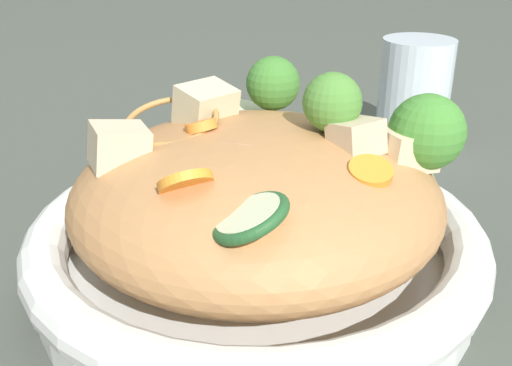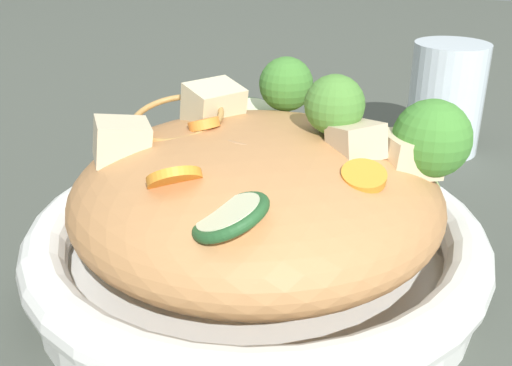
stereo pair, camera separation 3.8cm
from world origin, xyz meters
The scene contains 8 objects.
ground_plane centered at (0.00, 0.00, 0.00)m, with size 3.00×3.00×0.00m, color #454A41.
serving_bowl centered at (0.00, 0.00, 0.02)m, with size 0.30×0.30×0.05m.
noodle_heap centered at (0.00, 0.00, 0.06)m, with size 0.24×0.24×0.09m.
broccoli_florets centered at (-0.05, 0.05, 0.11)m, with size 0.12×0.18×0.07m.
carrot_coins centered at (0.04, 0.01, 0.10)m, with size 0.10×0.14×0.02m.
zucchini_slices centered at (0.01, 0.00, 0.09)m, with size 0.22×0.11×0.03m.
chicken_chunks centered at (-0.01, 0.00, 0.10)m, with size 0.11×0.21×0.04m.
drinking_glass centered at (-0.30, 0.08, 0.06)m, with size 0.07×0.07×0.11m.
Camera 1 is at (0.33, 0.11, 0.23)m, focal length 42.23 mm.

